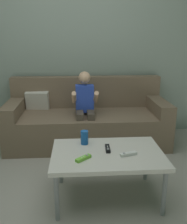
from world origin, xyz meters
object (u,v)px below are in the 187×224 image
Objects in this scene: couch at (87,121)px; person_seated_on_couch at (85,106)px; soda_can at (84,137)px; game_remote_white_far_corner at (128,154)px; coffee_table at (107,156)px; game_remote_lime_center at (83,158)px; game_remote_black_near_edge at (108,148)px.

person_seated_on_couch is (-0.03, -0.18, 0.25)m from couch.
game_remote_white_far_corner is at bearing -36.63° from soda_can.
game_remote_white_far_corner is (0.30, -1.14, -0.10)m from person_seated_on_couch.
coffee_table is 6.31× the size of game_remote_white_far_corner.
couch is 1.37m from game_remote_lime_center.
couch reaches higher than game_remote_lime_center.
game_remote_black_near_edge and game_remote_white_far_corner have the same top height.
person_seated_on_couch is 1.08m from coffee_table.
game_remote_lime_center is at bearing -172.32° from game_remote_white_far_corner.
game_remote_black_near_edge reaches higher than coffee_table.
coffee_table is (0.14, -1.06, -0.15)m from person_seated_on_couch.
person_seated_on_couch is at bearing 104.92° from game_remote_white_far_corner.
game_remote_lime_center is (-0.08, -1.36, 0.15)m from couch.
game_remote_black_near_edge is (0.12, -1.20, 0.15)m from couch.
person_seated_on_couch is 0.88m from soda_can.
coffee_table is at bearing -44.87° from soda_can.
soda_can is (-0.04, -0.88, -0.05)m from person_seated_on_couch.
game_remote_white_far_corner is at bearing -78.14° from couch.
soda_can is at bearing -93.48° from couch.
game_remote_lime_center is at bearing -149.20° from coffee_table.
couch reaches higher than coffee_table.
coffee_table is at bearing 30.80° from game_remote_lime_center.
soda_can is (-0.06, -1.06, 0.20)m from couch.
soda_can reaches higher than coffee_table.
couch is at bearing 95.94° from game_remote_black_near_edge.
game_remote_white_far_corner is 0.43m from soda_can.
game_remote_lime_center reaches higher than coffee_table.
game_remote_lime_center is at bearing -93.50° from couch.
game_remote_lime_center is (-0.20, -0.12, 0.05)m from coffee_table.
coffee_table is 6.45× the size of game_remote_black_near_edge.
game_remote_lime_center is (-0.21, -0.16, 0.00)m from game_remote_black_near_edge.
game_remote_lime_center is 1.06× the size of soda_can.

